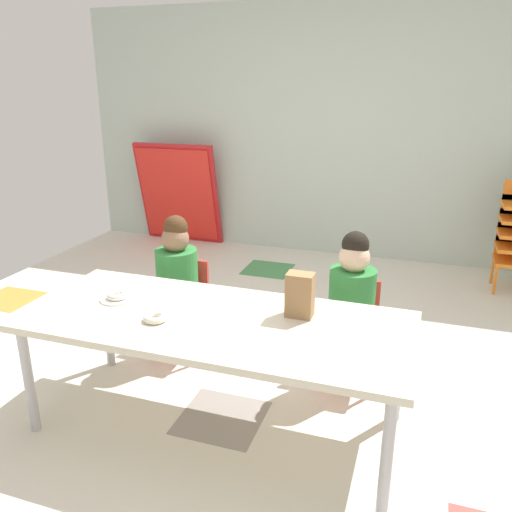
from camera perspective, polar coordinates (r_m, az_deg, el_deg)
ground_plane at (r=3.23m, az=-0.69°, el=-13.10°), size 5.27×5.08×0.02m
back_wall at (r=5.23m, az=8.74°, el=13.22°), size 5.27×0.10×2.42m
craft_table at (r=2.54m, az=-4.51°, el=-7.79°), size 1.90×0.80×0.61m
seated_child_near_camera at (r=3.27m, az=-8.64°, el=-1.86°), size 0.32×0.31×0.92m
seated_child_middle_seat at (r=2.96m, az=10.56°, el=-4.24°), size 0.33×0.33×0.92m
folded_activity_table at (r=5.67m, az=-8.55°, el=6.79°), size 0.90×0.29×1.09m
paper_bag_brown at (r=2.50m, az=4.88°, el=-4.30°), size 0.13×0.09×0.22m
paper_plate_near_edge at (r=2.81m, az=-15.01°, el=-4.58°), size 0.18×0.18×0.01m
donut_powdered_on_plate at (r=2.80m, az=-15.05°, el=-4.20°), size 0.11×0.11×0.03m
donut_powdered_loose at (r=2.53m, az=-11.05°, el=-6.67°), size 0.12×0.12×0.03m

